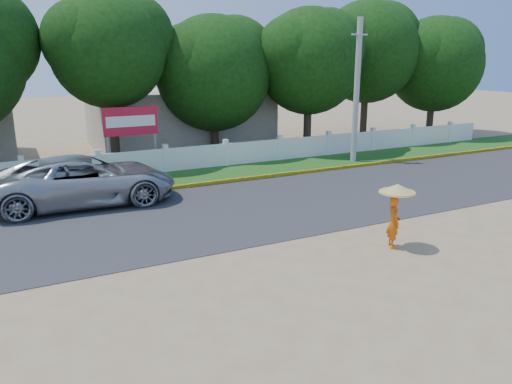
# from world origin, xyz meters

# --- Properties ---
(ground) EXTENTS (120.00, 120.00, 0.00)m
(ground) POSITION_xyz_m (0.00, 0.00, 0.00)
(ground) COLOR #9E8460
(ground) RESTS_ON ground
(road) EXTENTS (60.00, 7.00, 0.02)m
(road) POSITION_xyz_m (0.00, 4.50, 0.01)
(road) COLOR #38383A
(road) RESTS_ON ground
(grass_verge) EXTENTS (60.00, 3.50, 0.03)m
(grass_verge) POSITION_xyz_m (0.00, 9.75, 0.01)
(grass_verge) COLOR #2D601E
(grass_verge) RESTS_ON ground
(curb) EXTENTS (40.00, 0.18, 0.16)m
(curb) POSITION_xyz_m (0.00, 8.05, 0.08)
(curb) COLOR yellow
(curb) RESTS_ON ground
(fence) EXTENTS (40.00, 0.10, 1.10)m
(fence) POSITION_xyz_m (0.00, 11.20, 0.55)
(fence) COLOR silver
(fence) RESTS_ON ground
(building_near) EXTENTS (10.00, 6.00, 3.20)m
(building_near) POSITION_xyz_m (3.00, 18.00, 1.60)
(building_near) COLOR #B7AD99
(building_near) RESTS_ON ground
(utility_pole) EXTENTS (0.28, 0.28, 6.97)m
(utility_pole) POSITION_xyz_m (9.19, 9.25, 3.48)
(utility_pole) COLOR #9A9A97
(utility_pole) RESTS_ON ground
(vehicle) EXTENTS (6.49, 3.21, 1.77)m
(vehicle) POSITION_xyz_m (-4.09, 7.52, 0.88)
(vehicle) COLOR #9FA1A7
(vehicle) RESTS_ON ground
(monk_with_parasol) EXTENTS (1.00, 1.00, 1.83)m
(monk_with_parasol) POSITION_xyz_m (2.93, -0.72, 1.19)
(monk_with_parasol) COLOR #DF5B0B
(monk_with_parasol) RESTS_ON ground
(billboard) EXTENTS (2.50, 0.13, 2.95)m
(billboard) POSITION_xyz_m (-1.25, 12.30, 2.14)
(billboard) COLOR gray
(billboard) RESTS_ON ground
(tree_row) EXTENTS (37.58, 7.96, 8.57)m
(tree_row) POSITION_xyz_m (4.10, 14.23, 4.84)
(tree_row) COLOR #473828
(tree_row) RESTS_ON ground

